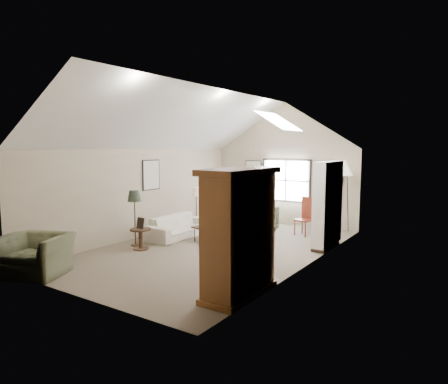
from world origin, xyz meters
The scene contains 18 objects.
room_shell centered at (0.00, 0.00, 3.21)m, with size 5.01×8.01×4.00m.
window centered at (0.10, 3.96, 1.45)m, with size 1.72×0.08×1.42m, color black.
skylight centered at (1.30, 0.90, 3.22)m, with size 0.80×1.20×0.52m, color white, non-canonical shape.
wall_art centered at (-1.88, 1.94, 1.73)m, with size 1.97×3.71×0.88m.
armoire centered at (2.18, -2.40, 1.10)m, with size 0.60×1.50×2.20m, color brown.
tv_alcove centered at (2.34, 1.60, 1.15)m, with size 0.32×1.30×2.10m, color white.
media_console centered at (2.32, 1.60, 0.30)m, with size 0.34×1.18×0.60m, color #382316.
tv_panel centered at (2.32, 1.60, 0.92)m, with size 0.05×0.90×0.55m, color black.
sofa centered at (-1.59, 0.47, 0.31)m, with size 2.11×0.83×0.62m, color beige.
armchair_near centered at (-1.84, -3.70, 0.40)m, with size 1.24×1.08×0.80m, color #5A5F42.
armchair_far centered at (-0.08, 2.51, 0.39)m, with size 0.83×0.86×0.78m, color #555E42.
coffee_table centered at (-0.51, 0.36, 0.21)m, with size 0.82×0.45×0.42m, color #3A2917.
bowl centered at (-0.51, 0.36, 0.44)m, with size 0.20×0.20×0.05m, color #3E2419.
side_table centered at (-1.49, -1.13, 0.26)m, with size 0.53×0.53×0.53m, color #3C2318.
side_chair centered at (1.30, 2.63, 0.55)m, with size 0.43×0.43×1.11m, color maroon.
tripod_lamp centered at (2.01, 3.70, 1.10)m, with size 0.64×0.64×2.20m, color white, non-canonical shape.
dark_lamp centered at (-1.89, -0.93, 0.74)m, with size 0.35×0.35×1.47m, color black, non-canonical shape.
tan_lamp centered at (-1.89, 1.67, 0.66)m, with size 0.26×0.26×1.32m, color tan, non-canonical shape.
Camera 1 is at (5.67, -8.12, 2.58)m, focal length 32.00 mm.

